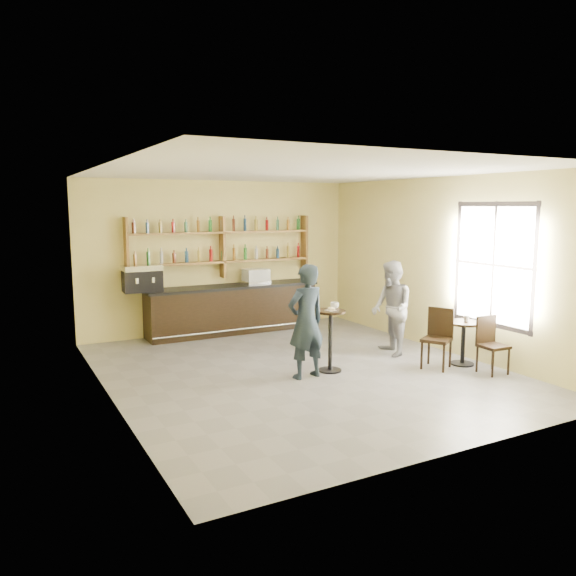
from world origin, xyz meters
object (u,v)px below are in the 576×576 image
espresso_machine (142,278)px  chair_south (493,345)px  pastry_case (256,276)px  man_main (306,322)px  chair_west (437,339)px  pedestal_table (330,341)px  cafe_table (463,343)px  patron_second (392,308)px  bar_counter (233,309)px

espresso_machine → chair_south: (4.42, -4.74, -0.81)m
pastry_case → man_main: size_ratio=0.29×
chair_south → chair_west: bearing=135.4°
pedestal_table → cafe_table: 2.31m
pastry_case → patron_second: (1.26, -3.05, -0.32)m
bar_counter → chair_west: size_ratio=3.77×
man_main → chair_west: man_main is taller
patron_second → bar_counter: bearing=-133.8°
pedestal_table → pastry_case: bearing=85.6°
pastry_case → man_main: 3.61m
bar_counter → chair_south: (2.53, -4.74, -0.05)m
espresso_machine → cafe_table: size_ratio=0.98×
pedestal_table → cafe_table: size_ratio=1.35×
pastry_case → patron_second: bearing=-64.0°
pastry_case → chair_west: size_ratio=0.53×
cafe_table → espresso_machine: bearing=136.5°
pedestal_table → cafe_table: (2.19, -0.74, -0.13)m
man_main → pastry_case: bearing=-108.3°
man_main → cafe_table: (2.71, -0.63, -0.52)m
cafe_table → chair_south: bearing=-85.2°
bar_counter → pastry_case: 0.86m
cafe_table → chair_west: bearing=174.8°
bar_counter → chair_west: bar_counter is taller
pedestal_table → man_main: bearing=-168.1°
espresso_machine → man_main: bearing=-61.3°
cafe_table → chair_south: size_ratio=0.81×
espresso_machine → chair_south: 6.53m
espresso_machine → pastry_case: (2.44, 0.00, -0.10)m
pedestal_table → chair_west: (1.64, -0.69, -0.01)m
pedestal_table → chair_west: bearing=-22.7°
chair_west → patron_second: (-0.12, 1.04, 0.36)m
cafe_table → patron_second: bearing=121.5°
man_main → cafe_table: size_ratio=2.41×
bar_counter → pedestal_table: (0.29, -3.41, -0.00)m
bar_counter → pedestal_table: bar_counter is taller
bar_counter → cafe_table: bar_counter is taller
espresso_machine → man_main: 3.91m
espresso_machine → cafe_table: bearing=-40.1°
pastry_case → pedestal_table: 3.48m
chair_west → chair_south: 0.89m
man_main → chair_south: man_main is taller
espresso_machine → man_main: size_ratio=0.41×
pastry_case → cafe_table: pastry_case is taller
bar_counter → chair_west: bearing=-64.8°
pedestal_table → man_main: 0.66m
bar_counter → man_main: 3.54m
cafe_table → patron_second: patron_second is taller
pedestal_table → chair_south: bearing=-30.8°
bar_counter → pedestal_table: 3.42m
man_main → chair_west: (2.16, -0.58, -0.40)m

